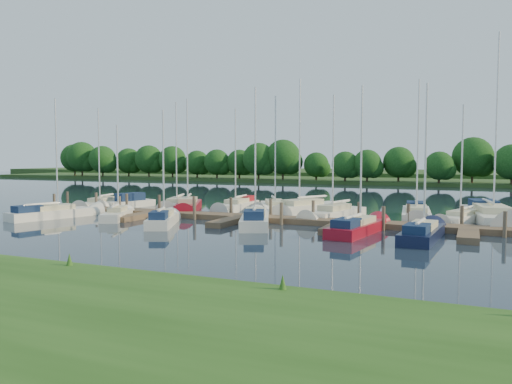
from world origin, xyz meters
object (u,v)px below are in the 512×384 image
at_px(dock, 240,218).
at_px(sailboat_n_0, 101,205).
at_px(motorboat, 129,204).
at_px(sailboat_n_5, 275,209).
at_px(sailboat_s_2, 163,221).

xyz_separation_m(dock, sailboat_n_0, (-16.52, 3.77, 0.07)).
bearing_deg(motorboat, dock, 177.29).
xyz_separation_m(motorboat, sailboat_n_5, (14.61, 1.57, -0.08)).
height_order(motorboat, sailboat_s_2, sailboat_s_2).
xyz_separation_m(dock, sailboat_n_5, (0.24, 6.73, 0.07)).
bearing_deg(dock, motorboat, 160.25).
xyz_separation_m(sailboat_n_5, sailboat_s_2, (-4.23, -11.03, 0.05)).
bearing_deg(motorboat, sailboat_n_5, -156.84).
bearing_deg(sailboat_n_0, dock, 154.13).
relative_size(sailboat_n_0, motorboat, 1.71).
distance_m(sailboat_n_0, sailboat_s_2, 14.91).
xyz_separation_m(dock, sailboat_s_2, (-3.99, -4.31, 0.13)).
height_order(dock, motorboat, motorboat).
xyz_separation_m(sailboat_n_0, motorboat, (2.15, 1.39, 0.09)).
relative_size(dock, sailboat_s_2, 4.66).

